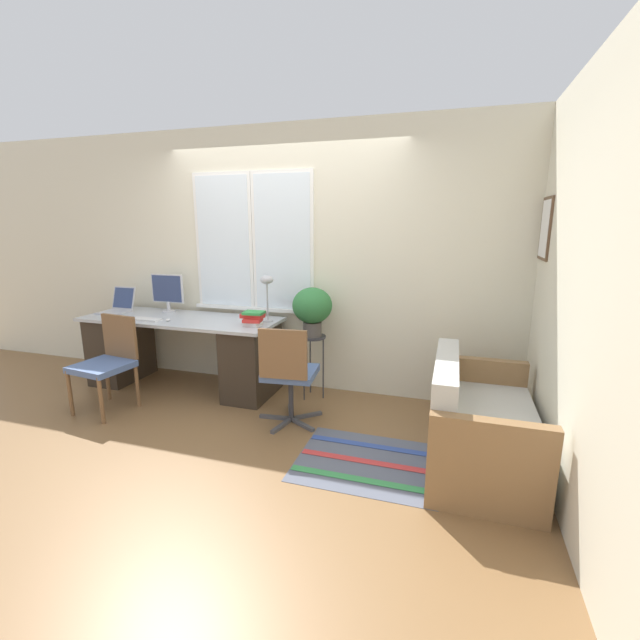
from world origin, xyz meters
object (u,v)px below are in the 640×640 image
Objects in this scene: couch_loveseat at (477,428)px; potted_plant at (312,307)px; laptop at (117,307)px; keyboard at (146,319)px; monitor at (167,291)px; book_stack at (253,318)px; desk_lamp at (267,285)px; office_chair_swivel at (288,372)px; plant_stand at (312,343)px; desk_chair_wooden at (107,360)px; mouse at (168,320)px.

couch_loveseat is 2.66× the size of potted_plant.
keyboard is (0.57, -0.24, -0.05)m from laptop.
monitor reaches higher than book_stack.
desk_lamp is 0.52× the size of office_chair_swivel.
office_chair_swivel is at bearing -53.11° from desk_lamp.
office_chair_swivel is (1.72, -0.72, -0.52)m from monitor.
potted_plant is at bearing 2.62° from desk_lamp.
couch_loveseat reaches higher than keyboard.
plant_stand is (1.68, 0.35, -0.21)m from keyboard.
book_stack reaches higher than couch_loveseat.
book_stack is 0.18× the size of couch_loveseat.
desk_lamp is at bearing 68.41° from couch_loveseat.
office_chair_swivel is 0.64m from plant_stand.
desk_lamp is 1.01m from office_chair_swivel.
office_chair_swivel is (1.75, 0.20, 0.00)m from desk_chair_wooden.
couch_loveseat is 1.76m from plant_stand.
potted_plant is (0.47, 0.02, -0.21)m from desk_lamp.
desk_lamp is at bearing 73.76° from book_stack.
keyboard is at bearing -165.02° from desk_lamp.
keyboard is 0.36× the size of office_chair_swivel.
desk_chair_wooden is at bearing 90.27° from couch_loveseat.
desk_lamp reaches higher than keyboard.
desk_chair_wooden is (-0.32, -0.50, -0.30)m from mouse.
plant_stand is (1.76, 0.83, 0.09)m from desk_chair_wooden.
mouse is at bearing -173.87° from book_stack.
book_stack is 0.64m from plant_stand.
book_stack reaches higher than keyboard.
plant_stand is at bearing 62.07° from couch_loveseat.
laptop reaches higher than book_stack.
desk_lamp is at bearing -4.90° from monitor.
potted_plant is (2.26, 0.10, 0.11)m from laptop.
couch_loveseat is (3.26, -0.90, -0.72)m from monitor.
office_chair_swivel is at bearing -90.65° from potted_plant.
monitor is at bearing 177.14° from plant_stand.
book_stack is 2.22m from couch_loveseat.
book_stack is at bearing 74.23° from couch_loveseat.
monitor is 1.25m from book_stack.
keyboard is 5.38× the size of mouse.
book_stack is (1.16, 0.12, 0.07)m from keyboard.
desk_lamp is at bearing 2.67° from laptop.
book_stack is (0.90, 0.10, 0.06)m from mouse.
desk_chair_wooden is at bearing -154.68° from potted_plant.
desk_lamp is 1.66m from desk_chair_wooden.
mouse is 0.05× the size of couch_loveseat.
keyboard is 1.16m from book_stack.
plant_stand is at bearing 2.66° from laptop.
mouse is (0.29, -0.41, -0.22)m from monitor.
potted_plant reaches higher than desk_chair_wooden.
monitor is 1.84× the size of book_stack.
desk_lamp is at bearing -177.38° from plant_stand.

